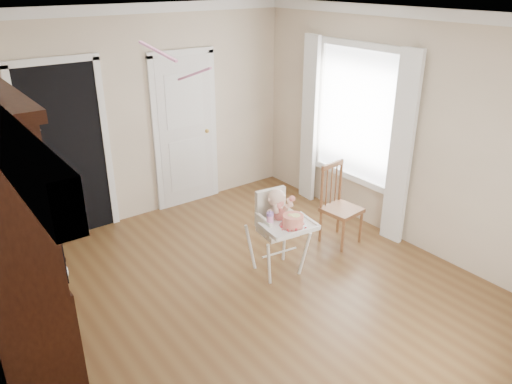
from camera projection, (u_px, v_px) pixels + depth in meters
floor at (251, 302)px, 5.00m from camera, size 5.00×5.00×0.00m
ceiling at (250, 18)px, 3.91m from camera, size 5.00×5.00×0.00m
wall_back at (134, 117)px, 6.29m from camera, size 4.50×0.00×4.50m
wall_right at (410, 133)px, 5.69m from camera, size 0.00×5.00×5.00m
crown_molding at (250, 26)px, 3.94m from camera, size 4.50×5.00×0.12m
doorway at (66, 150)px, 5.89m from camera, size 1.06×0.05×2.22m
closet_door at (186, 133)px, 6.79m from camera, size 0.96×0.09×2.13m
window_right at (353, 124)px, 6.26m from camera, size 0.13×1.84×2.30m
high_chair at (278, 224)px, 5.28m from camera, size 0.62×0.74×0.95m
baby at (277, 210)px, 5.24m from camera, size 0.28×0.23×0.45m
cake at (293, 221)px, 5.05m from camera, size 0.28×0.28×0.13m
sippy_cup at (270, 218)px, 5.07m from camera, size 0.07×0.07×0.17m
china_cabinet at (7, 246)px, 3.74m from camera, size 0.60×1.36×2.29m
dining_chair at (340, 207)px, 5.96m from camera, size 0.44×0.44×0.98m
streamer at (158, 51)px, 4.49m from camera, size 0.15×0.48×0.15m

